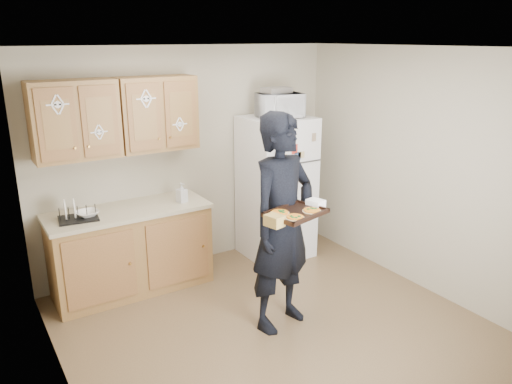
% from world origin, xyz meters
% --- Properties ---
extents(floor, '(3.60, 3.60, 0.00)m').
position_xyz_m(floor, '(0.00, 0.00, 0.00)').
color(floor, brown).
rests_on(floor, ground).
extents(ceiling, '(3.60, 3.60, 0.00)m').
position_xyz_m(ceiling, '(0.00, 0.00, 2.50)').
color(ceiling, silver).
rests_on(ceiling, wall_back).
extents(wall_back, '(3.60, 0.04, 2.50)m').
position_xyz_m(wall_back, '(0.00, 1.80, 1.25)').
color(wall_back, '#ACA38B').
rests_on(wall_back, floor).
extents(wall_front, '(3.60, 0.04, 2.50)m').
position_xyz_m(wall_front, '(0.00, -1.80, 1.25)').
color(wall_front, '#ACA38B').
rests_on(wall_front, floor).
extents(wall_left, '(0.04, 3.60, 2.50)m').
position_xyz_m(wall_left, '(-1.80, 0.00, 1.25)').
color(wall_left, '#ACA38B').
rests_on(wall_left, floor).
extents(wall_right, '(0.04, 3.60, 2.50)m').
position_xyz_m(wall_right, '(1.80, 0.00, 1.25)').
color(wall_right, '#ACA38B').
rests_on(wall_right, floor).
extents(refrigerator, '(0.75, 0.70, 1.70)m').
position_xyz_m(refrigerator, '(0.95, 1.43, 0.85)').
color(refrigerator, white).
rests_on(refrigerator, floor).
extents(base_cabinet, '(1.60, 0.60, 0.86)m').
position_xyz_m(base_cabinet, '(-0.85, 1.48, 0.43)').
color(base_cabinet, olive).
rests_on(base_cabinet, floor).
extents(countertop, '(1.64, 0.64, 0.04)m').
position_xyz_m(countertop, '(-0.85, 1.48, 0.88)').
color(countertop, '#B8A68D').
rests_on(countertop, base_cabinet).
extents(upper_cab_left, '(0.80, 0.33, 0.75)m').
position_xyz_m(upper_cab_left, '(-1.25, 1.61, 1.83)').
color(upper_cab_left, olive).
rests_on(upper_cab_left, wall_back).
extents(upper_cab_right, '(0.80, 0.33, 0.75)m').
position_xyz_m(upper_cab_right, '(-0.43, 1.61, 1.83)').
color(upper_cab_right, olive).
rests_on(upper_cab_right, wall_back).
extents(cereal_box, '(0.20, 0.07, 0.32)m').
position_xyz_m(cereal_box, '(1.47, 1.67, 0.16)').
color(cereal_box, '#EAAD52').
rests_on(cereal_box, floor).
extents(person, '(0.82, 0.64, 1.99)m').
position_xyz_m(person, '(0.11, 0.10, 0.99)').
color(person, black).
rests_on(person, floor).
extents(baking_tray, '(0.54, 0.45, 0.04)m').
position_xyz_m(baking_tray, '(0.03, -0.19, 1.19)').
color(baking_tray, black).
rests_on(baking_tray, person).
extents(pizza_front_left, '(0.16, 0.16, 0.02)m').
position_xyz_m(pizza_front_left, '(-0.05, -0.29, 1.21)').
color(pizza_front_left, orange).
rests_on(pizza_front_left, baking_tray).
extents(pizza_front_right, '(0.16, 0.16, 0.02)m').
position_xyz_m(pizza_front_right, '(0.16, -0.24, 1.21)').
color(pizza_front_right, orange).
rests_on(pizza_front_right, baking_tray).
extents(pizza_back_left, '(0.16, 0.16, 0.02)m').
position_xyz_m(pizza_back_left, '(-0.09, -0.14, 1.21)').
color(pizza_back_left, orange).
rests_on(pizza_back_left, baking_tray).
extents(microwave, '(0.54, 0.41, 0.27)m').
position_xyz_m(microwave, '(0.95, 1.38, 1.84)').
color(microwave, white).
rests_on(microwave, refrigerator).
extents(foil_pan, '(0.32, 0.23, 0.07)m').
position_xyz_m(foil_pan, '(0.92, 1.41, 2.00)').
color(foil_pan, '#BBBAC2').
rests_on(foil_pan, microwave).
extents(dish_rack, '(0.40, 0.32, 0.15)m').
position_xyz_m(dish_rack, '(-1.35, 1.44, 0.97)').
color(dish_rack, black).
rests_on(dish_rack, countertop).
extents(bowl, '(0.24, 0.24, 0.05)m').
position_xyz_m(bowl, '(-1.26, 1.44, 0.94)').
color(bowl, white).
rests_on(bowl, dish_rack).
extents(soap_bottle, '(0.11, 0.11, 0.21)m').
position_xyz_m(soap_bottle, '(-0.29, 1.40, 1.00)').
color(soap_bottle, white).
rests_on(soap_bottle, countertop).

